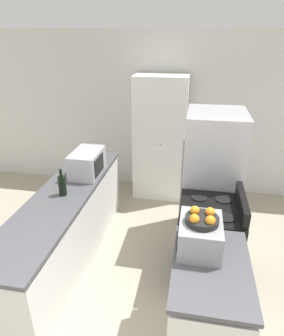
{
  "coord_description": "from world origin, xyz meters",
  "views": [
    {
      "loc": [
        0.59,
        -1.27,
        2.54
      ],
      "look_at": [
        0.0,
        1.95,
        1.05
      ],
      "focal_mm": 32.0,
      "sensor_mm": 36.0,
      "label": 1
    }
  ],
  "objects_px": {
    "stove": "(208,243)",
    "fruit_bowl": "(202,218)",
    "microwave": "(87,163)",
    "refrigerator": "(211,179)",
    "pantry_cabinet": "(160,139)",
    "wine_bottle": "(62,185)",
    "toaster_oven": "(200,235)"
  },
  "relations": [
    {
      "from": "stove",
      "to": "refrigerator",
      "type": "relative_size",
      "value": 0.63
    },
    {
      "from": "stove",
      "to": "microwave",
      "type": "bearing_deg",
      "value": 160.61
    },
    {
      "from": "stove",
      "to": "microwave",
      "type": "xyz_separation_m",
      "value": [
        -1.51,
        0.53,
        0.6
      ]
    },
    {
      "from": "stove",
      "to": "fruit_bowl",
      "type": "height_order",
      "value": "fruit_bowl"
    },
    {
      "from": "stove",
      "to": "microwave",
      "type": "distance_m",
      "value": 1.71
    },
    {
      "from": "stove",
      "to": "toaster_oven",
      "type": "bearing_deg",
      "value": -100.55
    },
    {
      "from": "microwave",
      "to": "toaster_oven",
      "type": "height_order",
      "value": "microwave"
    },
    {
      "from": "stove",
      "to": "toaster_oven",
      "type": "height_order",
      "value": "toaster_oven"
    },
    {
      "from": "fruit_bowl",
      "to": "microwave",
      "type": "bearing_deg",
      "value": 139.17
    },
    {
      "from": "microwave",
      "to": "stove",
      "type": "bearing_deg",
      "value": -19.39
    },
    {
      "from": "wine_bottle",
      "to": "refrigerator",
      "type": "bearing_deg",
      "value": 26.56
    },
    {
      "from": "stove",
      "to": "fruit_bowl",
      "type": "relative_size",
      "value": 4.05
    },
    {
      "from": "pantry_cabinet",
      "to": "fruit_bowl",
      "type": "xyz_separation_m",
      "value": [
        0.64,
        -2.51,
        0.23
      ]
    },
    {
      "from": "stove",
      "to": "wine_bottle",
      "type": "bearing_deg",
      "value": -179.0
    },
    {
      "from": "pantry_cabinet",
      "to": "fruit_bowl",
      "type": "relative_size",
      "value": 7.43
    },
    {
      "from": "toaster_oven",
      "to": "fruit_bowl",
      "type": "height_order",
      "value": "fruit_bowl"
    },
    {
      "from": "refrigerator",
      "to": "stove",
      "type": "bearing_deg",
      "value": -91.52
    },
    {
      "from": "refrigerator",
      "to": "microwave",
      "type": "bearing_deg",
      "value": -170.77
    },
    {
      "from": "pantry_cabinet",
      "to": "wine_bottle",
      "type": "xyz_separation_m",
      "value": [
        -0.83,
        -1.87,
        0.05
      ]
    },
    {
      "from": "wine_bottle",
      "to": "toaster_oven",
      "type": "bearing_deg",
      "value": -23.32
    },
    {
      "from": "microwave",
      "to": "refrigerator",
      "type": "bearing_deg",
      "value": 9.23
    },
    {
      "from": "refrigerator",
      "to": "microwave",
      "type": "xyz_separation_m",
      "value": [
        -1.53,
        -0.25,
        0.21
      ]
    },
    {
      "from": "refrigerator",
      "to": "fruit_bowl",
      "type": "distance_m",
      "value": 1.5
    },
    {
      "from": "wine_bottle",
      "to": "toaster_oven",
      "type": "relative_size",
      "value": 0.71
    },
    {
      "from": "pantry_cabinet",
      "to": "toaster_oven",
      "type": "xyz_separation_m",
      "value": [
        0.64,
        -2.5,
        0.06
      ]
    },
    {
      "from": "stove",
      "to": "toaster_oven",
      "type": "relative_size",
      "value": 2.49
    },
    {
      "from": "microwave",
      "to": "fruit_bowl",
      "type": "distance_m",
      "value": 1.84
    },
    {
      "from": "refrigerator",
      "to": "wine_bottle",
      "type": "height_order",
      "value": "refrigerator"
    },
    {
      "from": "microwave",
      "to": "wine_bottle",
      "type": "relative_size",
      "value": 1.72
    },
    {
      "from": "pantry_cabinet",
      "to": "stove",
      "type": "bearing_deg",
      "value": -67.53
    },
    {
      "from": "toaster_oven",
      "to": "fruit_bowl",
      "type": "relative_size",
      "value": 1.63
    },
    {
      "from": "microwave",
      "to": "wine_bottle",
      "type": "bearing_deg",
      "value": -98.74
    }
  ]
}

